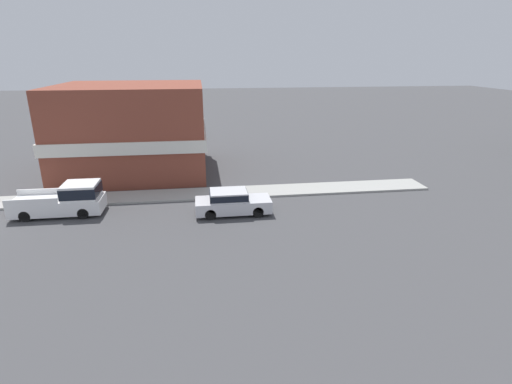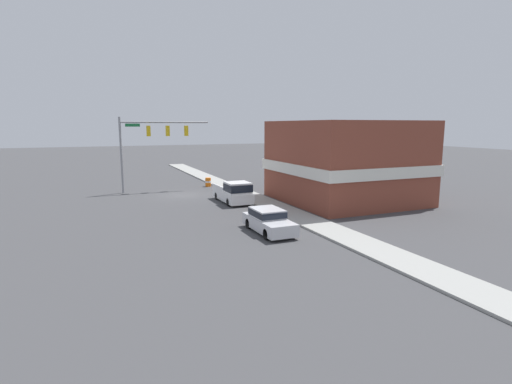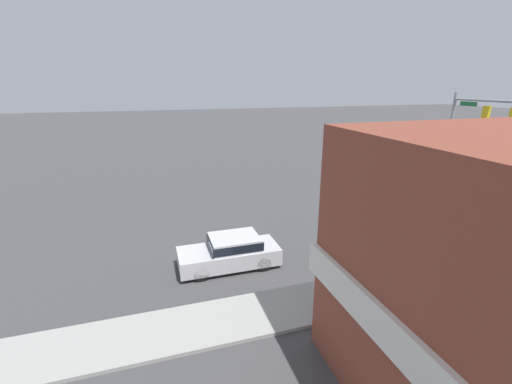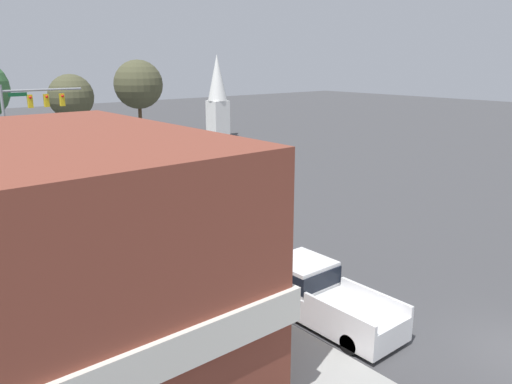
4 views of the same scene
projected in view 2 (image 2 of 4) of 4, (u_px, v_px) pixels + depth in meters
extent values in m
plane|color=#424244|center=(182.00, 195.00, 38.54)|extent=(200.00, 200.00, 0.00)
cube|color=#9E9E99|center=(237.00, 191.00, 40.73)|extent=(2.40, 60.00, 0.14)
cylinder|color=gray|center=(121.00, 156.00, 39.09)|extent=(0.22, 0.22, 7.47)
cylinder|color=gray|center=(165.00, 122.00, 40.26)|extent=(8.82, 0.18, 0.18)
cube|color=gold|center=(148.00, 131.00, 39.74)|extent=(0.36, 0.36, 1.05)
sphere|color=green|center=(148.00, 128.00, 39.87)|extent=(0.22, 0.22, 0.22)
cube|color=gold|center=(168.00, 131.00, 40.48)|extent=(0.36, 0.36, 1.05)
sphere|color=green|center=(167.00, 128.00, 40.61)|extent=(0.22, 0.22, 0.22)
cube|color=gold|center=(186.00, 131.00, 41.22)|extent=(0.36, 0.36, 1.05)
sphere|color=green|center=(186.00, 128.00, 41.34)|extent=(0.22, 0.22, 0.22)
cube|color=#196B38|center=(133.00, 125.00, 39.07)|extent=(1.40, 0.04, 0.30)
cylinder|color=black|center=(291.00, 232.00, 24.03)|extent=(0.22, 0.66, 0.66)
cylinder|color=black|center=(267.00, 234.00, 23.40)|extent=(0.22, 0.66, 0.66)
cylinder|color=black|center=(271.00, 221.00, 26.58)|extent=(0.22, 0.66, 0.66)
cylinder|color=black|center=(249.00, 224.00, 25.96)|extent=(0.22, 0.66, 0.66)
cube|color=silver|center=(269.00, 224.00, 24.96)|extent=(1.83, 4.55, 0.75)
cube|color=silver|center=(267.00, 213.00, 25.10)|extent=(1.68, 2.18, 0.55)
cube|color=black|center=(267.00, 213.00, 25.10)|extent=(1.70, 2.27, 0.39)
cylinder|color=black|center=(249.00, 201.00, 33.89)|extent=(0.22, 0.66, 0.66)
cylinder|color=black|center=(229.00, 202.00, 33.20)|extent=(0.22, 0.66, 0.66)
cylinder|color=black|center=(235.00, 195.00, 36.83)|extent=(0.22, 0.66, 0.66)
cylinder|color=black|center=(217.00, 196.00, 36.14)|extent=(0.22, 0.66, 0.66)
cube|color=white|center=(232.00, 195.00, 34.97)|extent=(2.01, 5.22, 0.85)
cube|color=white|center=(238.00, 188.00, 33.54)|extent=(1.91, 1.99, 0.90)
cube|color=black|center=(238.00, 188.00, 33.54)|extent=(1.93, 2.06, 0.63)
cube|color=white|center=(238.00, 186.00, 36.27)|extent=(0.12, 2.94, 0.35)
cube|color=white|center=(218.00, 187.00, 35.54)|extent=(0.12, 2.94, 0.35)
cylinder|color=orange|center=(208.00, 182.00, 43.91)|extent=(0.61, 0.61, 0.96)
cylinder|color=white|center=(208.00, 182.00, 43.90)|extent=(0.63, 0.63, 0.17)
cube|color=brown|center=(345.00, 161.00, 35.09)|extent=(10.59, 11.25, 7.03)
cube|color=silver|center=(345.00, 167.00, 35.17)|extent=(10.89, 11.55, 0.90)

